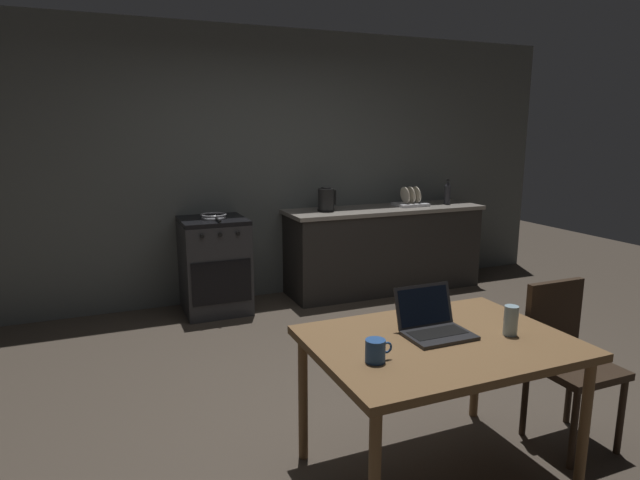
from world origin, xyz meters
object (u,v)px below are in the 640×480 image
frying_pan (214,216)px  chair (565,352)px  stove_oven (215,265)px  bottle (447,192)px  laptop (434,325)px  dish_rack (410,201)px  dining_table (439,352)px  drinking_glass (511,320)px  coffee_mug (376,351)px  electric_kettle (326,200)px

frying_pan → chair: bearing=-65.2°
stove_oven → bottle: 2.66m
laptop → dish_rack: size_ratio=0.94×
dining_table → stove_oven: bearing=99.5°
laptop → drinking_glass: size_ratio=2.17×
drinking_glass → chair: bearing=11.6°
bottle → dish_rack: bearing=173.5°
chair → dish_rack: size_ratio=2.62×
coffee_mug → dining_table: bearing=14.6°
bottle → dish_rack: size_ratio=0.82×
stove_oven → coffee_mug: (0.08, -3.03, 0.33)m
chair → bottle: 3.17m
chair → bottle: bearing=70.7°
dining_table → frying_pan: bearing=99.5°
bottle → drinking_glass: bottle is taller
laptop → drinking_glass: 0.37m
chair → frying_pan: 3.20m
dining_table → drinking_glass: drinking_glass is taller
coffee_mug → laptop: bearing=22.3°
laptop → dish_rack: dish_rack is taller
bottle → electric_kettle: bearing=178.0°
stove_oven → chair: 3.20m
laptop → electric_kettle: (0.66, 2.86, 0.24)m
dining_table → chair: chair is taller
laptop → stove_oven: bearing=87.6°
bottle → drinking_glass: (-1.76, -2.97, -0.23)m
stove_oven → electric_kettle: size_ratio=3.67×
electric_kettle → frying_pan: (-1.15, -0.03, -0.09)m
dining_table → frying_pan: frying_pan is taller
stove_oven → coffee_mug: bearing=-88.5°
chair → dish_rack: (0.82, 2.91, 0.43)m
stove_oven → drinking_glass: (0.84, -3.01, 0.35)m
electric_kettle → stove_oven: bearing=-179.9°
frying_pan → bottle: bearing=-0.5°
frying_pan → stove_oven: bearing=101.9°
chair → bottle: (1.26, 2.86, 0.52)m
frying_pan → dish_rack: 2.15m
laptop → chair: bearing=-15.6°
stove_oven → electric_kettle: (1.16, 0.00, 0.57)m
dining_table → drinking_glass: bearing=-14.3°
dining_table → frying_pan: size_ratio=3.00×
laptop → coffee_mug: (-0.42, -0.17, 0.01)m
dining_table → bottle: bottle is taller
chair → laptop: (-0.84, 0.05, 0.26)m
stove_oven → coffee_mug: 3.05m
dining_table → dish_rack: bearing=60.3°
stove_oven → drinking_glass: stove_oven is taller
laptop → frying_pan: size_ratio=0.78×
bottle → drinking_glass: 3.46m
chair → frying_pan: frying_pan is taller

